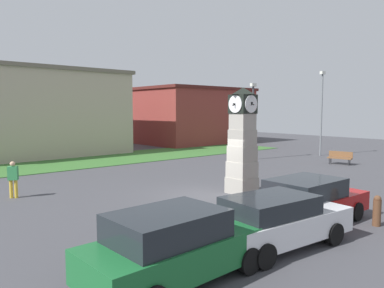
{
  "coord_description": "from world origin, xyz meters",
  "views": [
    {
      "loc": [
        -11.01,
        -12.14,
        3.83
      ],
      "look_at": [
        0.64,
        1.73,
        2.15
      ],
      "focal_mm": 35.0,
      "sensor_mm": 36.0,
      "label": 1
    }
  ],
  "objects_px": {
    "street_lamp_near_road": "(253,115)",
    "car_by_building": "(309,200)",
    "street_lamp_far_side": "(322,108)",
    "bollard_near_tower": "(377,210)",
    "pedestrian_near_bench": "(13,177)",
    "bollard_mid_row": "(335,200)",
    "bollard_end_row": "(278,188)",
    "car_near_tower": "(276,220)",
    "bench": "(340,157)",
    "clock_tower": "(242,144)",
    "bollard_far_row": "(299,194)",
    "car_navy_sedan": "(176,245)"
  },
  "relations": [
    {
      "from": "bollard_near_tower",
      "to": "car_navy_sedan",
      "type": "xyz_separation_m",
      "value": [
        -7.49,
        1.11,
        0.3
      ]
    },
    {
      "from": "clock_tower",
      "to": "car_by_building",
      "type": "height_order",
      "value": "clock_tower"
    },
    {
      "from": "bollard_mid_row",
      "to": "car_by_building",
      "type": "relative_size",
      "value": 0.25
    },
    {
      "from": "clock_tower",
      "to": "bollard_end_row",
      "type": "xyz_separation_m",
      "value": [
        0.25,
        -1.83,
        -1.77
      ]
    },
    {
      "from": "pedestrian_near_bench",
      "to": "street_lamp_far_side",
      "type": "distance_m",
      "value": 23.86
    },
    {
      "from": "bench",
      "to": "pedestrian_near_bench",
      "type": "height_order",
      "value": "pedestrian_near_bench"
    },
    {
      "from": "pedestrian_near_bench",
      "to": "clock_tower",
      "type": "bearing_deg",
      "value": -34.51
    },
    {
      "from": "bollard_far_row",
      "to": "pedestrian_near_bench",
      "type": "relative_size",
      "value": 0.6
    },
    {
      "from": "bollard_near_tower",
      "to": "pedestrian_near_bench",
      "type": "relative_size",
      "value": 0.64
    },
    {
      "from": "bollard_mid_row",
      "to": "bollard_far_row",
      "type": "xyz_separation_m",
      "value": [
        0.18,
        1.64,
        -0.08
      ]
    },
    {
      "from": "pedestrian_near_bench",
      "to": "bench",
      "type": "bearing_deg",
      "value": -11.26
    },
    {
      "from": "bollard_near_tower",
      "to": "bollard_far_row",
      "type": "bearing_deg",
      "value": 86.04
    },
    {
      "from": "clock_tower",
      "to": "car_near_tower",
      "type": "height_order",
      "value": "clock_tower"
    },
    {
      "from": "car_near_tower",
      "to": "street_lamp_far_side",
      "type": "distance_m",
      "value": 22.55
    },
    {
      "from": "bollard_end_row",
      "to": "car_near_tower",
      "type": "xyz_separation_m",
      "value": [
        -4.57,
        -3.39,
        0.26
      ]
    },
    {
      "from": "bollard_mid_row",
      "to": "bollard_end_row",
      "type": "xyz_separation_m",
      "value": [
        0.43,
        2.84,
        -0.06
      ]
    },
    {
      "from": "bollard_near_tower",
      "to": "bollard_mid_row",
      "type": "distance_m",
      "value": 1.5
    },
    {
      "from": "street_lamp_far_side",
      "to": "pedestrian_near_bench",
      "type": "bearing_deg",
      "value": 179.02
    },
    {
      "from": "bollard_near_tower",
      "to": "bollard_far_row",
      "type": "height_order",
      "value": "bollard_near_tower"
    },
    {
      "from": "bollard_near_tower",
      "to": "car_near_tower",
      "type": "xyz_separation_m",
      "value": [
        -4.1,
        0.95,
        0.24
      ]
    },
    {
      "from": "car_by_building",
      "to": "street_lamp_far_side",
      "type": "height_order",
      "value": "street_lamp_far_side"
    },
    {
      "from": "bollard_mid_row",
      "to": "street_lamp_far_side",
      "type": "relative_size",
      "value": 0.16
    },
    {
      "from": "bollard_end_row",
      "to": "bench",
      "type": "xyz_separation_m",
      "value": [
        11.66,
        3.51,
        0.02
      ]
    },
    {
      "from": "car_navy_sedan",
      "to": "street_lamp_far_side",
      "type": "xyz_separation_m",
      "value": [
        23.08,
        10.35,
        3.14
      ]
    },
    {
      "from": "street_lamp_far_side",
      "to": "bollard_far_row",
      "type": "bearing_deg",
      "value": -151.55
    },
    {
      "from": "clock_tower",
      "to": "bench",
      "type": "relative_size",
      "value": 2.86
    },
    {
      "from": "bollard_mid_row",
      "to": "bollard_end_row",
      "type": "relative_size",
      "value": 1.12
    },
    {
      "from": "street_lamp_near_road",
      "to": "car_by_building",
      "type": "bearing_deg",
      "value": -132.37
    },
    {
      "from": "car_by_building",
      "to": "street_lamp_far_side",
      "type": "bearing_deg",
      "value": 30.03
    },
    {
      "from": "pedestrian_near_bench",
      "to": "bollard_end_row",
      "type": "bearing_deg",
      "value": -41.42
    },
    {
      "from": "bench",
      "to": "pedestrian_near_bench",
      "type": "bearing_deg",
      "value": 168.74
    },
    {
      "from": "car_by_building",
      "to": "street_lamp_near_road",
      "type": "xyz_separation_m",
      "value": [
        10.78,
        11.82,
        2.6
      ]
    },
    {
      "from": "bollard_mid_row",
      "to": "car_navy_sedan",
      "type": "height_order",
      "value": "car_navy_sedan"
    },
    {
      "from": "clock_tower",
      "to": "street_lamp_far_side",
      "type": "distance_m",
      "value": 16.35
    },
    {
      "from": "clock_tower",
      "to": "pedestrian_near_bench",
      "type": "bearing_deg",
      "value": 145.49
    },
    {
      "from": "car_navy_sedan",
      "to": "street_lamp_near_road",
      "type": "bearing_deg",
      "value": 36.22
    },
    {
      "from": "clock_tower",
      "to": "bollard_mid_row",
      "type": "bearing_deg",
      "value": -92.27
    },
    {
      "from": "clock_tower",
      "to": "pedestrian_near_bench",
      "type": "height_order",
      "value": "clock_tower"
    },
    {
      "from": "bollard_mid_row",
      "to": "bollard_near_tower",
      "type": "bearing_deg",
      "value": -91.29
    },
    {
      "from": "bollard_near_tower",
      "to": "bollard_end_row",
      "type": "distance_m",
      "value": 4.36
    },
    {
      "from": "bollard_mid_row",
      "to": "car_navy_sedan",
      "type": "distance_m",
      "value": 7.53
    },
    {
      "from": "bollard_end_row",
      "to": "car_navy_sedan",
      "type": "relative_size",
      "value": 0.22
    },
    {
      "from": "bollard_far_row",
      "to": "street_lamp_near_road",
      "type": "bearing_deg",
      "value": 48.42
    },
    {
      "from": "bollard_mid_row",
      "to": "street_lamp_near_road",
      "type": "relative_size",
      "value": 0.19
    },
    {
      "from": "bench",
      "to": "pedestrian_near_bench",
      "type": "distance_m",
      "value": 20.6
    },
    {
      "from": "car_near_tower",
      "to": "bollard_end_row",
      "type": "bearing_deg",
      "value": 36.61
    },
    {
      "from": "bollard_end_row",
      "to": "car_near_tower",
      "type": "bearing_deg",
      "value": -143.39
    },
    {
      "from": "bollard_far_row",
      "to": "bollard_end_row",
      "type": "height_order",
      "value": "bollard_end_row"
    },
    {
      "from": "bollard_near_tower",
      "to": "street_lamp_near_road",
      "type": "bearing_deg",
      "value": 55.15
    },
    {
      "from": "bollard_far_row",
      "to": "street_lamp_far_side",
      "type": "distance_m",
      "value": 17.83
    }
  ]
}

